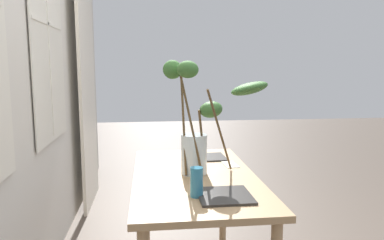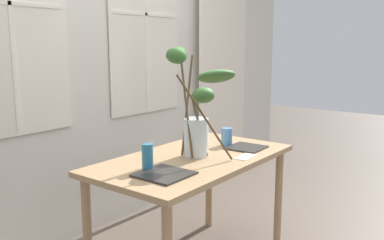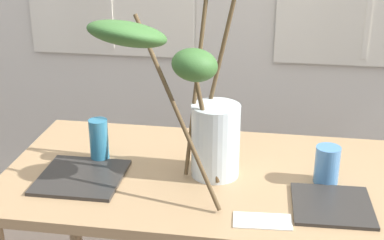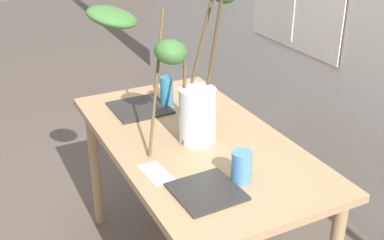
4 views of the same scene
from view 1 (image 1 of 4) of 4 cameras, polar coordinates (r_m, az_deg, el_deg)
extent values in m
cube|color=beige|center=(2.21, -26.96, 9.85)|extent=(5.78, 0.12, 2.92)
cube|color=silver|center=(2.76, -21.55, 13.73)|extent=(0.73, 0.01, 1.54)
cube|color=silver|center=(2.76, -21.47, 13.73)|extent=(0.80, 0.01, 1.61)
cube|color=silver|center=(2.76, -21.39, 13.74)|extent=(0.02, 0.01, 1.54)
cube|color=silver|center=(2.76, -21.39, 13.74)|extent=(0.73, 0.01, 0.02)
cube|color=silver|center=(3.75, -15.93, 6.25)|extent=(0.79, 0.03, 2.50)
cube|color=tan|center=(2.19, 0.40, -8.86)|extent=(1.30, 0.71, 0.03)
cylinder|color=tan|center=(2.90, 4.82, -12.17)|extent=(0.05, 0.05, 0.70)
cylinder|color=tan|center=(2.85, -7.14, -12.60)|extent=(0.05, 0.05, 0.70)
cylinder|color=silver|center=(2.18, 0.31, -5.29)|extent=(0.15, 0.15, 0.23)
cylinder|color=silver|center=(2.20, 0.31, -7.18)|extent=(0.14, 0.14, 0.07)
cylinder|color=brown|center=(2.13, -1.32, -0.31)|extent=(0.14, 0.03, 0.60)
ellipsoid|color=#38662D|center=(2.09, -3.04, 7.79)|extent=(0.13, 0.14, 0.13)
cylinder|color=brown|center=(2.08, -0.16, -0.50)|extent=(0.07, 0.14, 0.61)
ellipsoid|color=#38662D|center=(1.99, -0.67, 7.81)|extent=(0.16, 0.16, 0.11)
cylinder|color=brown|center=(2.08, 4.37, -1.92)|extent=(0.29, 0.21, 0.51)
ellipsoid|color=#38662D|center=(1.99, 8.85, 4.82)|extent=(0.28, 0.28, 0.11)
cylinder|color=brown|center=(2.14, 1.60, -3.31)|extent=(0.11, 0.07, 0.38)
ellipsoid|color=#38662D|center=(2.09, 2.94, 1.62)|extent=(0.19, 0.19, 0.12)
cylinder|color=teal|center=(1.81, 0.72, -9.58)|extent=(0.06, 0.06, 0.15)
cylinder|color=#4C84BC|center=(2.53, -0.61, -4.71)|extent=(0.08, 0.08, 0.12)
cube|color=#2D2B28|center=(1.84, 5.05, -11.56)|extent=(0.26, 0.26, 0.01)
cube|color=#2D2B28|center=(2.57, 2.61, -5.76)|extent=(0.23, 0.23, 0.01)
cube|color=silver|center=(2.41, 5.93, -6.85)|extent=(0.16, 0.09, 0.00)
camera|label=2|loc=(1.76, 80.02, 2.88)|focal=39.18mm
camera|label=3|loc=(2.91, 32.31, 10.90)|focal=51.28mm
camera|label=4|loc=(3.86, 9.85, 13.13)|focal=45.32mm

